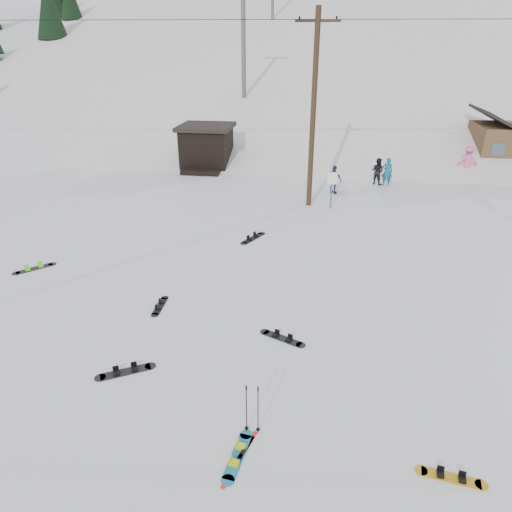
# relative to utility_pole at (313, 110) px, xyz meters

# --- Properties ---
(ground) EXTENTS (200.00, 200.00, 0.00)m
(ground) POSITION_rel_utility_pole_xyz_m (-2.00, -14.00, -4.68)
(ground) COLOR silver
(ground) RESTS_ON ground
(ski_slope) EXTENTS (60.00, 85.24, 65.97)m
(ski_slope) POSITION_rel_utility_pole_xyz_m (-2.00, 41.00, -16.68)
(ski_slope) COLOR silver
(ski_slope) RESTS_ON ground
(ridge_left) EXTENTS (47.54, 95.03, 58.38)m
(ridge_left) POSITION_rel_utility_pole_xyz_m (-38.00, 34.00, -15.68)
(ridge_left) COLOR silver
(ridge_left) RESTS_ON ground
(treeline_crest) EXTENTS (50.00, 6.00, 10.00)m
(treeline_crest) POSITION_rel_utility_pole_xyz_m (-2.00, 72.00, -4.68)
(treeline_crest) COLOR black
(treeline_crest) RESTS_ON ski_slope
(utility_pole) EXTENTS (2.00, 0.26, 9.00)m
(utility_pole) POSITION_rel_utility_pole_xyz_m (0.00, 0.00, 0.00)
(utility_pole) COLOR #3A2819
(utility_pole) RESTS_ON ground
(trail_sign) EXTENTS (0.50, 0.09, 1.85)m
(trail_sign) POSITION_rel_utility_pole_xyz_m (1.10, -0.42, -3.41)
(trail_sign) COLOR #595B60
(trail_sign) RESTS_ON ground
(lift_hut) EXTENTS (3.40, 4.10, 2.75)m
(lift_hut) POSITION_rel_utility_pole_xyz_m (-7.00, 6.94, -3.32)
(lift_hut) COLOR black
(lift_hut) RESTS_ON ground
(lift_tower_near) EXTENTS (2.20, 0.36, 8.00)m
(lift_tower_near) POSITION_rel_utility_pole_xyz_m (-6.00, 16.00, 3.18)
(lift_tower_near) COLOR #595B60
(lift_tower_near) RESTS_ON ski_slope
(hero_snowboard) EXTENTS (0.43, 1.40, 0.10)m
(hero_snowboard) POSITION_rel_utility_pole_xyz_m (-0.80, -16.00, -4.66)
(hero_snowboard) COLOR #1B7DB3
(hero_snowboard) RESTS_ON ground
(hero_skis) EXTENTS (0.51, 1.47, 0.08)m
(hero_skis) POSITION_rel_utility_pole_xyz_m (-0.74, -16.03, -4.66)
(hero_skis) COLOR red
(hero_skis) RESTS_ON ground
(ski_poles) EXTENTS (0.33, 0.09, 1.21)m
(ski_poles) POSITION_rel_utility_pole_xyz_m (-0.61, -15.29, -4.06)
(ski_poles) COLOR black
(ski_poles) RESTS_ON ground
(board_scatter_a) EXTENTS (1.36, 0.89, 0.11)m
(board_scatter_a) POSITION_rel_utility_pole_xyz_m (-4.05, -13.85, -4.65)
(board_scatter_a) COLOR black
(board_scatter_a) RESTS_ON ground
(board_scatter_b) EXTENTS (0.27, 1.28, 0.09)m
(board_scatter_b) POSITION_rel_utility_pole_xyz_m (-4.24, -10.68, -4.66)
(board_scatter_b) COLOR black
(board_scatter_b) RESTS_ON ground
(board_scatter_c) EXTENTS (1.17, 1.18, 0.11)m
(board_scatter_c) POSITION_rel_utility_pole_xyz_m (-9.67, -8.81, -4.65)
(board_scatter_c) COLOR black
(board_scatter_c) RESTS_ON ground
(board_scatter_d) EXTENTS (1.32, 0.75, 0.10)m
(board_scatter_d) POSITION_rel_utility_pole_xyz_m (-0.27, -11.86, -4.66)
(board_scatter_d) COLOR black
(board_scatter_d) RESTS_ON ground
(board_scatter_e) EXTENTS (1.31, 0.42, 0.09)m
(board_scatter_e) POSITION_rel_utility_pole_xyz_m (3.31, -15.91, -4.66)
(board_scatter_e) COLOR orange
(board_scatter_e) RESTS_ON ground
(board_scatter_f) EXTENTS (0.89, 1.47, 0.11)m
(board_scatter_f) POSITION_rel_utility_pole_xyz_m (-2.16, -4.83, -4.65)
(board_scatter_f) COLOR black
(board_scatter_f) RESTS_ON ground
(skier_teal) EXTENTS (0.62, 0.44, 1.61)m
(skier_teal) POSITION_rel_utility_pole_xyz_m (4.31, 4.20, -3.87)
(skier_teal) COLOR #0C5D79
(skier_teal) RESTS_ON ground
(skier_dark) EXTENTS (0.95, 0.89, 1.55)m
(skier_dark) POSITION_rel_utility_pole_xyz_m (3.78, 4.36, -3.91)
(skier_dark) COLOR black
(skier_dark) RESTS_ON ground
(skier_pink) EXTENTS (1.22, 0.72, 1.86)m
(skier_pink) POSITION_rel_utility_pole_xyz_m (9.44, 6.99, -3.75)
(skier_pink) COLOR #EF54A2
(skier_pink) RESTS_ON ground
(skier_navy) EXTENTS (0.97, 0.80, 1.54)m
(skier_navy) POSITION_rel_utility_pole_xyz_m (1.27, 2.16, -3.91)
(skier_navy) COLOR #1C2047
(skier_navy) RESTS_ON ground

